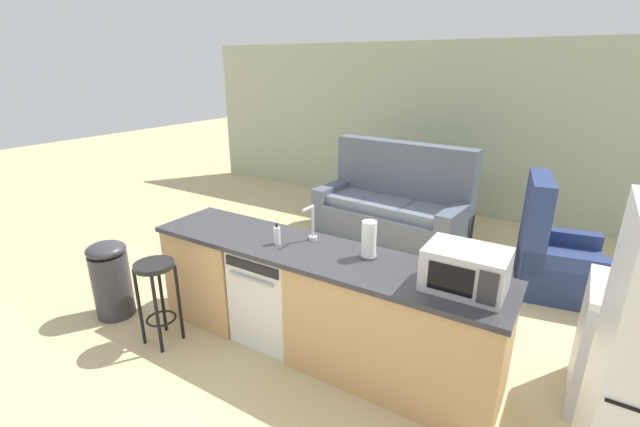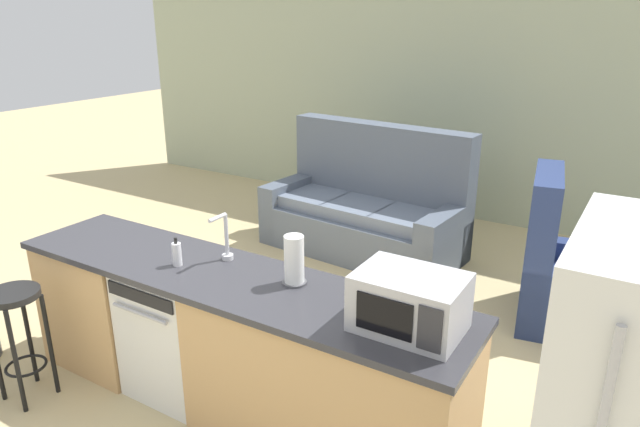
{
  "view_description": "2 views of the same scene",
  "coord_description": "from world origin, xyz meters",
  "px_view_note": "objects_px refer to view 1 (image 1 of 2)",
  "views": [
    {
      "loc": [
        1.78,
        -2.54,
        2.27
      ],
      "look_at": [
        -0.04,
        0.37,
        1.06
      ],
      "focal_mm": 24.0,
      "sensor_mm": 36.0,
      "label": 1
    },
    {
      "loc": [
        2.16,
        -2.25,
        2.32
      ],
      "look_at": [
        0.4,
        0.63,
        1.13
      ],
      "focal_mm": 32.0,
      "sensor_mm": 36.0,
      "label": 2
    }
  ],
  "objects_px": {
    "microwave": "(466,269)",
    "bar_stool": "(157,286)",
    "kettle": "(634,286)",
    "armchair": "(550,258)",
    "paper_towel_roll": "(369,240)",
    "dishwasher": "(276,292)",
    "couch": "(394,208)",
    "trash_bin": "(111,278)",
    "soap_bottle": "(277,235)"
  },
  "relations": [
    {
      "from": "kettle",
      "to": "armchair",
      "type": "distance_m",
      "value": 1.93
    },
    {
      "from": "dishwasher",
      "to": "armchair",
      "type": "distance_m",
      "value": 2.91
    },
    {
      "from": "soap_bottle",
      "to": "armchair",
      "type": "xyz_separation_m",
      "value": [
        1.86,
        2.22,
        -0.62
      ]
    },
    {
      "from": "dishwasher",
      "to": "bar_stool",
      "type": "xyz_separation_m",
      "value": [
        -0.77,
        -0.6,
        0.11
      ]
    },
    {
      "from": "paper_towel_roll",
      "to": "bar_stool",
      "type": "xyz_separation_m",
      "value": [
        -1.57,
        -0.72,
        -0.5
      ]
    },
    {
      "from": "trash_bin",
      "to": "microwave",
      "type": "bearing_deg",
      "value": 10.48
    },
    {
      "from": "couch",
      "to": "microwave",
      "type": "bearing_deg",
      "value": -59.79
    },
    {
      "from": "bar_stool",
      "to": "paper_towel_roll",
      "type": "bearing_deg",
      "value": 24.58
    },
    {
      "from": "soap_bottle",
      "to": "armchair",
      "type": "bearing_deg",
      "value": 50.1
    },
    {
      "from": "microwave",
      "to": "trash_bin",
      "type": "bearing_deg",
      "value": -169.52
    },
    {
      "from": "microwave",
      "to": "kettle",
      "type": "xyz_separation_m",
      "value": [
        0.91,
        0.42,
        -0.05
      ]
    },
    {
      "from": "dishwasher",
      "to": "soap_bottle",
      "type": "xyz_separation_m",
      "value": [
        0.07,
        -0.05,
        0.55
      ]
    },
    {
      "from": "soap_bottle",
      "to": "microwave",
      "type": "bearing_deg",
      "value": 1.83
    },
    {
      "from": "microwave",
      "to": "couch",
      "type": "bearing_deg",
      "value": 120.21
    },
    {
      "from": "paper_towel_roll",
      "to": "couch",
      "type": "height_order",
      "value": "couch"
    },
    {
      "from": "bar_stool",
      "to": "dishwasher",
      "type": "bearing_deg",
      "value": 37.96
    },
    {
      "from": "soap_bottle",
      "to": "bar_stool",
      "type": "relative_size",
      "value": 0.24
    },
    {
      "from": "microwave",
      "to": "paper_towel_roll",
      "type": "xyz_separation_m",
      "value": [
        -0.73,
        0.12,
        -0.0
      ]
    },
    {
      "from": "microwave",
      "to": "armchair",
      "type": "distance_m",
      "value": 2.32
    },
    {
      "from": "kettle",
      "to": "armchair",
      "type": "bearing_deg",
      "value": 106.07
    },
    {
      "from": "bar_stool",
      "to": "trash_bin",
      "type": "bearing_deg",
      "value": 176.86
    },
    {
      "from": "dishwasher",
      "to": "paper_towel_roll",
      "type": "relative_size",
      "value": 2.98
    },
    {
      "from": "couch",
      "to": "armchair",
      "type": "bearing_deg",
      "value": -14.91
    },
    {
      "from": "couch",
      "to": "paper_towel_roll",
      "type": "bearing_deg",
      "value": -71.91
    },
    {
      "from": "paper_towel_roll",
      "to": "armchair",
      "type": "relative_size",
      "value": 0.24
    },
    {
      "from": "bar_stool",
      "to": "armchair",
      "type": "xyz_separation_m",
      "value": [
        2.7,
        2.78,
        -0.19
      ]
    },
    {
      "from": "kettle",
      "to": "trash_bin",
      "type": "height_order",
      "value": "kettle"
    },
    {
      "from": "bar_stool",
      "to": "couch",
      "type": "distance_m",
      "value": 3.38
    },
    {
      "from": "dishwasher",
      "to": "kettle",
      "type": "relative_size",
      "value": 4.1
    },
    {
      "from": "dishwasher",
      "to": "trash_bin",
      "type": "distance_m",
      "value": 1.6
    },
    {
      "from": "microwave",
      "to": "paper_towel_roll",
      "type": "bearing_deg",
      "value": 170.88
    },
    {
      "from": "bar_stool",
      "to": "armchair",
      "type": "height_order",
      "value": "armchair"
    },
    {
      "from": "couch",
      "to": "bar_stool",
      "type": "bearing_deg",
      "value": -102.33
    },
    {
      "from": "dishwasher",
      "to": "kettle",
      "type": "distance_m",
      "value": 2.53
    },
    {
      "from": "kettle",
      "to": "trash_bin",
      "type": "relative_size",
      "value": 0.28
    },
    {
      "from": "trash_bin",
      "to": "soap_bottle",
      "type": "bearing_deg",
      "value": 18.13
    },
    {
      "from": "microwave",
      "to": "bar_stool",
      "type": "height_order",
      "value": "microwave"
    },
    {
      "from": "couch",
      "to": "soap_bottle",
      "type": "bearing_deg",
      "value": -87.56
    },
    {
      "from": "paper_towel_roll",
      "to": "armchair",
      "type": "distance_m",
      "value": 2.45
    },
    {
      "from": "soap_bottle",
      "to": "kettle",
      "type": "bearing_deg",
      "value": 11.25
    },
    {
      "from": "couch",
      "to": "armchair",
      "type": "distance_m",
      "value": 2.05
    },
    {
      "from": "paper_towel_roll",
      "to": "trash_bin",
      "type": "distance_m",
      "value": 2.48
    },
    {
      "from": "bar_stool",
      "to": "trash_bin",
      "type": "xyz_separation_m",
      "value": [
        -0.73,
        0.04,
        -0.16
      ]
    },
    {
      "from": "microwave",
      "to": "bar_stool",
      "type": "xyz_separation_m",
      "value": [
        -2.3,
        -0.6,
        -0.5
      ]
    },
    {
      "from": "dishwasher",
      "to": "trash_bin",
      "type": "height_order",
      "value": "dishwasher"
    },
    {
      "from": "paper_towel_roll",
      "to": "bar_stool",
      "type": "distance_m",
      "value": 1.79
    },
    {
      "from": "microwave",
      "to": "soap_bottle",
      "type": "height_order",
      "value": "microwave"
    },
    {
      "from": "microwave",
      "to": "soap_bottle",
      "type": "xyz_separation_m",
      "value": [
        -1.46,
        -0.05,
        -0.07
      ]
    },
    {
      "from": "armchair",
      "to": "kettle",
      "type": "bearing_deg",
      "value": -73.93
    },
    {
      "from": "kettle",
      "to": "couch",
      "type": "height_order",
      "value": "couch"
    }
  ]
}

